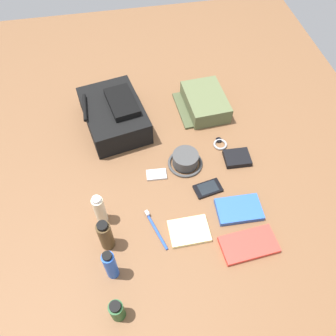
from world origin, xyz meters
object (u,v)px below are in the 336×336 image
(lotion_bottle, at_px, (100,210))
(notepad, at_px, (189,231))
(toiletry_pouch, at_px, (204,102))
(wristwatch, at_px, (220,144))
(media_player, at_px, (156,174))
(backpack, at_px, (114,115))
(deodorant_spray, at_px, (110,265))
(bucket_hat, at_px, (185,160))
(wallet, at_px, (237,158))
(shampoo_bottle, at_px, (117,311))
(paperback_novel, at_px, (249,245))
(cell_phone, at_px, (208,188))
(travel_guidebook, at_px, (239,210))
(toothbrush, at_px, (155,227))
(cologne_bottle, at_px, (106,235))

(lotion_bottle, height_order, notepad, lotion_bottle)
(toiletry_pouch, xyz_separation_m, wristwatch, (-0.24, -0.02, -0.03))
(media_player, height_order, wristwatch, same)
(backpack, relative_size, deodorant_spray, 2.37)
(toiletry_pouch, xyz_separation_m, deodorant_spray, (-0.74, 0.51, 0.04))
(bucket_hat, height_order, wallet, bucket_hat)
(shampoo_bottle, bearing_deg, paperback_novel, -72.95)
(shampoo_bottle, height_order, cell_phone, shampoo_bottle)
(toiletry_pouch, distance_m, wallet, 0.34)
(travel_guidebook, bearing_deg, deodorant_spray, 107.32)
(travel_guidebook, xyz_separation_m, wristwatch, (0.34, -0.02, -0.00))
(toiletry_pouch, xyz_separation_m, cell_phone, (-0.46, 0.10, -0.03))
(toiletry_pouch, relative_size, deodorant_spray, 1.59)
(backpack, bearing_deg, media_player, -156.40)
(shampoo_bottle, relative_size, notepad, 0.73)
(shampoo_bottle, height_order, toothbrush, shampoo_bottle)
(deodorant_spray, relative_size, notepad, 1.12)
(shampoo_bottle, height_order, wristwatch, shampoo_bottle)
(notepad, bearing_deg, bucket_hat, -9.92)
(backpack, distance_m, lotion_bottle, 0.50)
(travel_guidebook, distance_m, notepad, 0.22)
(shampoo_bottle, bearing_deg, toothbrush, -30.16)
(travel_guidebook, height_order, toothbrush, same)
(deodorant_spray, relative_size, cell_phone, 1.39)
(bucket_hat, distance_m, lotion_bottle, 0.42)
(toiletry_pouch, height_order, cell_phone, toiletry_pouch)
(shampoo_bottle, bearing_deg, cologne_bottle, 2.93)
(lotion_bottle, height_order, wallet, lotion_bottle)
(lotion_bottle, bearing_deg, wristwatch, -63.02)
(cologne_bottle, bearing_deg, media_player, -39.35)
(paperback_novel, distance_m, wristwatch, 0.49)
(wristwatch, distance_m, wallet, 0.11)
(shampoo_bottle, xyz_separation_m, toothbrush, (0.29, -0.17, -0.05))
(deodorant_spray, bearing_deg, lotion_bottle, 5.55)
(toothbrush, bearing_deg, cologne_bottle, 100.39)
(wristwatch, distance_m, toothbrush, 0.50)
(bucket_hat, xyz_separation_m, shampoo_bottle, (-0.56, 0.34, 0.03))
(media_player, bearing_deg, lotion_bottle, 125.08)
(travel_guidebook, height_order, cell_phone, travel_guidebook)
(media_player, relative_size, notepad, 0.58)
(paperback_novel, bearing_deg, wristwatch, -3.13)
(deodorant_spray, bearing_deg, paperback_novel, -88.71)
(notepad, bearing_deg, paperback_novel, -115.14)
(bucket_hat, bearing_deg, shampoo_bottle, 148.50)
(paperback_novel, xyz_separation_m, toothbrush, (0.13, 0.33, -0.00))
(toiletry_pouch, height_order, toothbrush, toiletry_pouch)
(deodorant_spray, distance_m, travel_guidebook, 0.54)
(shampoo_bottle, distance_m, cologne_bottle, 0.25)
(lotion_bottle, distance_m, cell_phone, 0.44)
(deodorant_spray, relative_size, wallet, 1.53)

